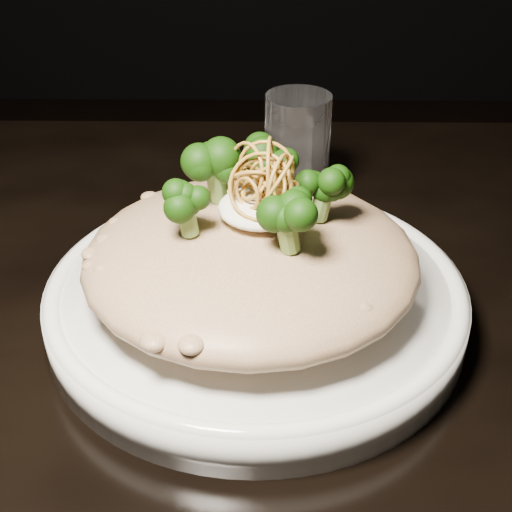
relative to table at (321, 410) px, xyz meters
The scene contains 7 objects.
table is the anchor object (origin of this frame).
plate 0.11m from the table, 166.15° to the left, with size 0.31×0.31×0.03m, color white.
risotto 0.15m from the table, behind, with size 0.24×0.24×0.05m, color brown.
broccoli 0.20m from the table, 161.86° to the left, with size 0.14×0.14×0.05m, color black, non-canonical shape.
cheese 0.18m from the table, 160.86° to the left, with size 0.06×0.06×0.02m, color white.
shallots 0.21m from the table, 163.74° to the left, with size 0.06×0.06×0.04m, color #925D1E, non-canonical shape.
drinking_glass 0.24m from the table, 94.66° to the left, with size 0.06×0.06×0.11m, color white.
Camera 1 is at (-0.05, -0.41, 1.08)m, focal length 50.00 mm.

